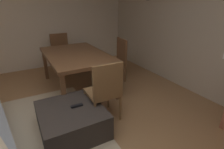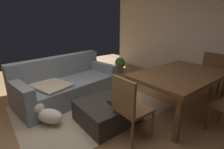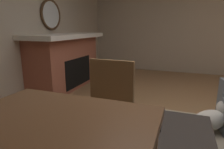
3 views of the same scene
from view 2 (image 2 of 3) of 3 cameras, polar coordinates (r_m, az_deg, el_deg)
floor at (r=2.84m, az=-14.17°, el=-17.58°), size 8.57×8.57×0.00m
wall_right_window_side at (r=4.93m, az=26.44°, el=12.01°), size 0.12×5.81×2.51m
area_rug at (r=3.36m, az=-7.79°, el=-10.97°), size 2.60×2.00×0.01m
couch at (r=3.70m, az=-15.21°, el=-3.41°), size 2.19×1.23×0.88m
ottoman_coffee_table at (r=2.84m, az=-1.74°, el=-12.56°), size 0.88×0.82×0.36m
tv_remote at (r=2.69m, az=-0.46°, el=-9.75°), size 0.06×0.16×0.02m
dining_table at (r=3.21m, az=22.31°, el=-0.65°), size 1.72×1.09×0.74m
dining_chair_east at (r=4.35m, az=30.45°, el=0.88°), size 0.44×0.44×0.93m
dining_chair_west at (r=2.33m, az=5.80°, el=-10.33°), size 0.45×0.45×0.93m
potted_plant at (r=5.35m, az=2.75°, el=3.47°), size 0.32×0.32×0.50m
small_dog at (r=2.92m, az=-21.14°, el=-12.71°), size 0.45×0.49×0.33m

